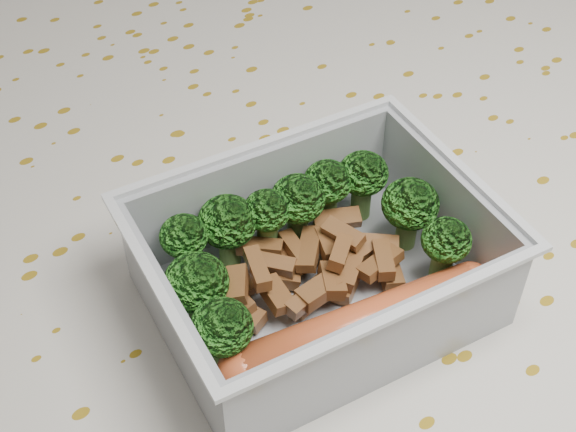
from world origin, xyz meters
TOP-DOWN VIEW (x-y plane):
  - dining_table at (0.00, 0.00)m, footprint 1.40×0.90m
  - tablecloth at (0.00, 0.00)m, footprint 1.46×0.96m
  - lunch_container at (-0.02, -0.05)m, footprint 0.20×0.17m
  - broccoli_florets at (-0.02, -0.02)m, footprint 0.17×0.12m
  - meat_pile at (-0.02, -0.04)m, footprint 0.11×0.08m
  - sausage at (-0.02, -0.09)m, footprint 0.16×0.05m

SIDE VIEW (x-z plane):
  - dining_table at x=0.00m, z-range 0.29..1.04m
  - tablecloth at x=0.00m, z-range 0.62..0.81m
  - sausage at x=-0.02m, z-range 0.76..0.79m
  - meat_pile at x=-0.02m, z-range 0.76..0.79m
  - lunch_container at x=-0.02m, z-range 0.75..0.81m
  - broccoli_florets at x=-0.02m, z-range 0.77..0.82m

